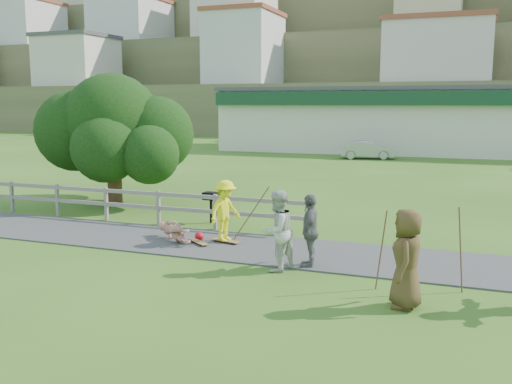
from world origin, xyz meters
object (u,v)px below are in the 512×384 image
skater_fallen (174,231)px  spectator_c (407,259)px  spectator_b (310,231)px  spectator_a (277,231)px  car_silver (367,150)px  bbq (211,208)px  skater_rider (225,214)px  tree (113,150)px

skater_fallen → spectator_c: (6.67, -3.04, 0.65)m
skater_fallen → spectator_b: size_ratio=0.95×
spectator_a → car_silver: bearing=-152.0°
spectator_a → skater_fallen: bearing=-91.6°
skater_fallen → bbq: (-0.13, 2.70, 0.20)m
skater_fallen → spectator_c: bearing=-75.9°
spectator_c → bbq: (-6.80, 5.74, -0.45)m
skater_rider → spectator_b: (2.80, -1.36, 0.04)m
spectator_b → car_silver: size_ratio=0.47×
spectator_b → car_silver: (-3.32, 27.07, -0.26)m
spectator_a → car_silver: size_ratio=0.50×
skater_rider → car_silver: (-0.52, 25.71, -0.22)m
tree → bbq: tree is taller
skater_fallen → spectator_a: size_ratio=0.89×
skater_rider → skater_fallen: size_ratio=1.00×
skater_fallen → spectator_a: bearing=-75.5°
skater_rider → skater_fallen: (-1.44, -0.29, -0.54)m
car_silver → tree: tree is taller
spectator_a → bbq: bearing=-116.7°
spectator_c → bbq: spectator_c is taller
skater_fallen → car_silver: car_silver is taller
spectator_a → tree: size_ratio=0.32×
spectator_a → car_silver: (-2.68, 27.61, -0.32)m
car_silver → spectator_c: bearing=177.7°
skater_fallen → car_silver: (0.91, 26.00, 0.32)m
spectator_b → tree: tree is taller
skater_fallen → spectator_b: (4.23, -1.07, 0.58)m
tree → spectator_b: bearing=-31.7°
spectator_c → spectator_b: bearing=-131.8°
skater_rider → skater_fallen: 1.56m
skater_fallen → skater_rider: bearing=-39.9°
skater_fallen → spectator_b: 4.41m
skater_fallen → tree: tree is taller
spectator_a → spectator_c: (3.07, -1.43, 0.01)m
spectator_c → car_silver: spectator_c is taller
spectator_b → bbq: bearing=-141.3°
skater_rider → spectator_b: bearing=-96.7°
spectator_a → spectator_b: (0.64, 0.54, -0.06)m
spectator_a → spectator_c: bearing=87.4°
car_silver → skater_rider: bearing=167.6°
skater_fallen → tree: 7.32m
skater_rider → bbq: 2.89m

